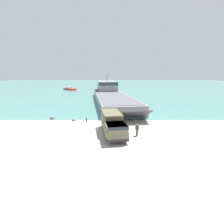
% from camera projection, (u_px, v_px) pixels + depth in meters
% --- Properties ---
extents(ground_plane, '(240.00, 240.00, 0.00)m').
position_uv_depth(ground_plane, '(102.00, 127.00, 27.47)').
color(ground_plane, '#9E998E').
extents(water_surface, '(240.00, 180.00, 0.01)m').
position_uv_depth(water_surface, '(109.00, 85.00, 119.45)').
color(water_surface, '#477F7A').
rests_on(water_surface, ground_plane).
extents(landing_craft, '(13.84, 41.11, 7.88)m').
position_uv_depth(landing_craft, '(110.00, 95.00, 52.88)').
color(landing_craft, gray).
rests_on(landing_craft, ground_plane).
extents(military_truck, '(3.81, 8.37, 2.83)m').
position_uv_depth(military_truck, '(112.00, 124.00, 24.26)').
color(military_truck, '#6B664C').
rests_on(military_truck, ground_plane).
extents(soldier_on_ramp, '(0.48, 0.48, 1.69)m').
position_uv_depth(soldier_on_ramp, '(137.00, 129.00, 23.55)').
color(soldier_on_ramp, '#475638').
rests_on(soldier_on_ramp, ground_plane).
extents(moored_boat_a, '(7.39, 7.15, 1.50)m').
position_uv_depth(moored_boat_a, '(69.00, 89.00, 87.74)').
color(moored_boat_a, '#B22323').
rests_on(moored_boat_a, ground_plane).
extents(mooring_bollard, '(0.24, 0.24, 0.67)m').
position_uv_depth(mooring_bollard, '(86.00, 119.00, 30.60)').
color(mooring_bollard, '#333338').
rests_on(mooring_bollard, ground_plane).
extents(shoreline_rock_a, '(0.85, 0.85, 0.85)m').
position_uv_depth(shoreline_rock_a, '(74.00, 121.00, 31.13)').
color(shoreline_rock_a, gray).
rests_on(shoreline_rock_a, ground_plane).
extents(shoreline_rock_b, '(0.98, 0.98, 0.98)m').
position_uv_depth(shoreline_rock_b, '(52.00, 119.00, 32.39)').
color(shoreline_rock_b, '#66605B').
rests_on(shoreline_rock_b, ground_plane).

